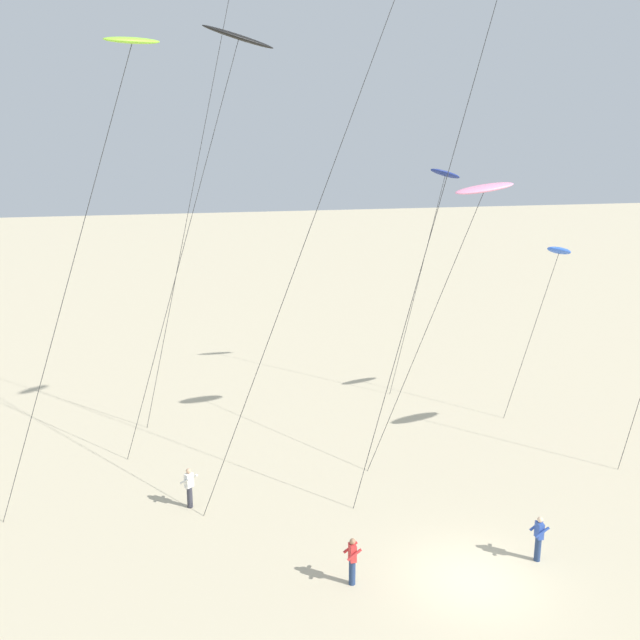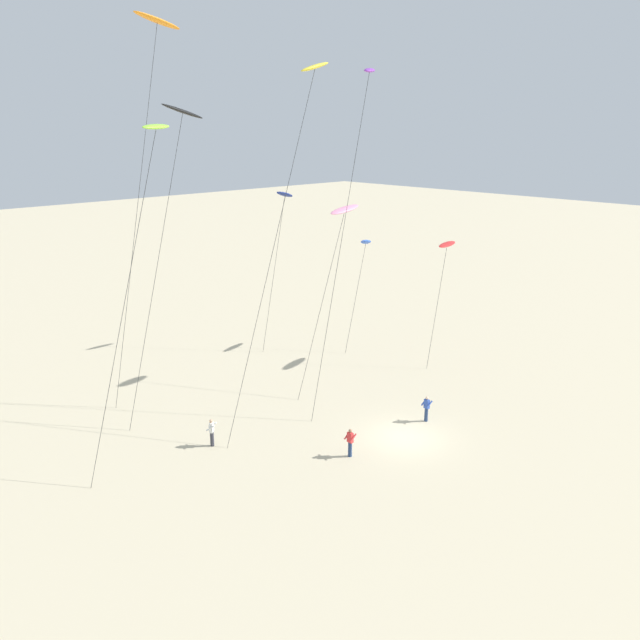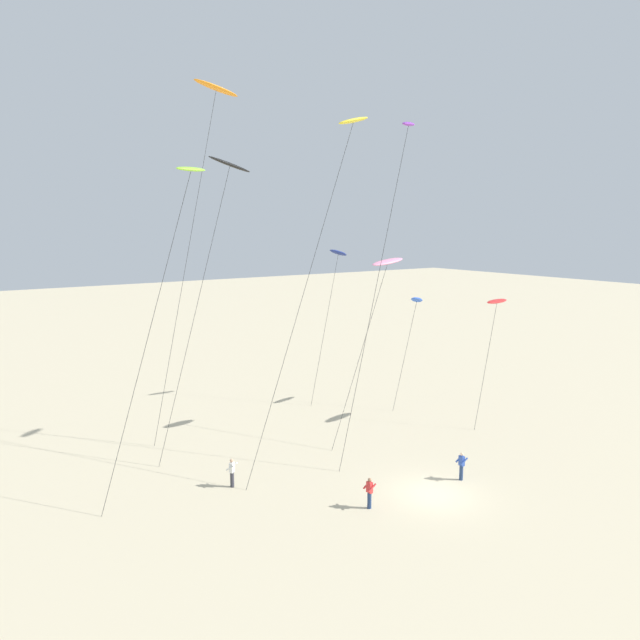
{
  "view_description": "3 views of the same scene",
  "coord_description": "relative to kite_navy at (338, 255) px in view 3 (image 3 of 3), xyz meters",
  "views": [
    {
      "loc": [
        -9.83,
        -18.37,
        14.02
      ],
      "look_at": [
        -3.01,
        8.87,
        6.89
      ],
      "focal_mm": 38.96,
      "sensor_mm": 36.0,
      "label": 1
    },
    {
      "loc": [
        -26.88,
        -20.6,
        17.59
      ],
      "look_at": [
        0.59,
        7.86,
        5.41
      ],
      "focal_mm": 35.28,
      "sensor_mm": 36.0,
      "label": 2
    },
    {
      "loc": [
        -22.2,
        -21.61,
        14.57
      ],
      "look_at": [
        0.51,
        11.94,
        8.11
      ],
      "focal_mm": 32.89,
      "sensor_mm": 36.0,
      "label": 3
    }
  ],
  "objects": [
    {
      "name": "kite_black",
      "position": [
        -11.94,
        -4.69,
        6.02
      ],
      "size": [
        7.45,
        1.8,
        19.04
      ],
      "color": "black",
      "rests_on": "ground"
    },
    {
      "name": "kite_purple",
      "position": [
        -3.02,
        -11.42,
        8.12
      ],
      "size": [
        7.0,
        1.93,
        21.13
      ],
      "color": "purple",
      "rests_on": "ground"
    },
    {
      "name": "ground_plane",
      "position": [
        -6.37,
        -17.94,
        -12.27
      ],
      "size": [
        260.0,
        260.0,
        0.0
      ],
      "primitive_type": "plane",
      "color": "beige"
    },
    {
      "name": "kite_navy",
      "position": [
        0.0,
        0.0,
        0.0
      ],
      "size": [
        4.2,
        1.09,
        12.88
      ],
      "color": "navy",
      "rests_on": "ground"
    },
    {
      "name": "kite_red",
      "position": [
        5.91,
        -11.68,
        -3.12
      ],
      "size": [
        3.95,
        1.51,
        9.36
      ],
      "color": "red",
      "rests_on": "ground"
    },
    {
      "name": "kite_lime",
      "position": [
        -16.41,
        -9.17,
        5.0
      ],
      "size": [
        7.0,
        1.85,
        17.82
      ],
      "color": "#8CD833",
      "rests_on": "ground"
    },
    {
      "name": "kite_flyer_nearest",
      "position": [
        -15.17,
        -10.87,
        -11.37
      ],
      "size": [
        0.73,
        0.73,
        1.67
      ],
      "color": "#33333D",
      "rests_on": "ground"
    },
    {
      "name": "kite_flyer_furthest",
      "position": [
        -3.72,
        -17.49,
        -11.37
      ],
      "size": [
        0.53,
        0.56,
        1.67
      ],
      "color": "navy",
      "rests_on": "ground"
    },
    {
      "name": "kite_yellow",
      "position": [
        -6.28,
        -10.07,
        8.33
      ],
      "size": [
        9.86,
        2.13,
        21.42
      ],
      "color": "yellow",
      "rests_on": "ground"
    },
    {
      "name": "kite_pink",
      "position": [
        -1.95,
        -8.54,
        -0.17
      ],
      "size": [
        6.89,
        1.52,
        12.58
      ],
      "color": "pink",
      "rests_on": "ground"
    },
    {
      "name": "kite_flyer_middle",
      "position": [
        -10.34,
        -17.21,
        -11.37
      ],
      "size": [
        0.51,
        0.54,
        1.67
      ],
      "color": "navy",
      "rests_on": "ground"
    },
    {
      "name": "kite_orange",
      "position": [
        -11.12,
        -1.14,
        11.36
      ],
      "size": [
        7.44,
        1.67,
        24.32
      ],
      "color": "orange",
      "rests_on": "ground"
    },
    {
      "name": "kite_blue",
      "position": [
        4.33,
        -4.94,
        -3.6
      ],
      "size": [
        3.98,
        1.72,
        9.19
      ],
      "color": "blue",
      "rests_on": "ground"
    }
  ]
}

